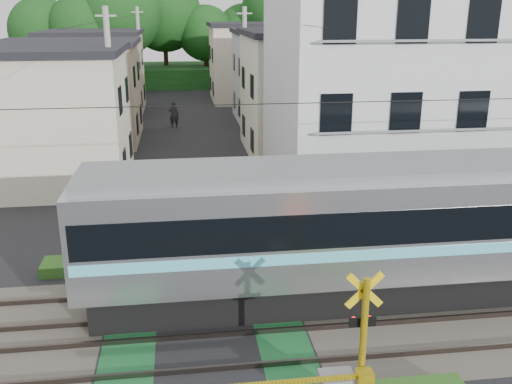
{
  "coord_description": "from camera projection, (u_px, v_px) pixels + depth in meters",
  "views": [
    {
      "loc": [
        -0.41,
        -13.07,
        7.93
      ],
      "look_at": [
        2.01,
        5.0,
        2.02
      ],
      "focal_mm": 40.0,
      "sensor_mm": 36.0,
      "label": 1
    }
  ],
  "objects": [
    {
      "name": "ground",
      "position": [
        205.0,
        328.0,
        14.82
      ],
      "size": [
        120.0,
        120.0,
        0.0
      ],
      "primitive_type": "plane",
      "color": "black"
    },
    {
      "name": "utility_poles",
      "position": [
        168.0,
        73.0,
        35.12
      ],
      "size": [
        7.9,
        42.0,
        8.0
      ],
      "color": "#A5A5A0",
      "rests_on": "ground"
    },
    {
      "name": "apartment_block",
      "position": [
        398.0,
        91.0,
        23.41
      ],
      "size": [
        10.2,
        8.36,
        9.3
      ],
      "color": "silver",
      "rests_on": "ground"
    },
    {
      "name": "weed_patches",
      "position": [
        272.0,
        318.0,
        14.9
      ],
      "size": [
        10.25,
        8.8,
        0.4
      ],
      "color": "#2D5E1E",
      "rests_on": "ground"
    },
    {
      "name": "houses_row",
      "position": [
        189.0,
        81.0,
        38.29
      ],
      "size": [
        22.07,
        31.35,
        6.8
      ],
      "color": "beige",
      "rests_on": "ground"
    },
    {
      "name": "commuter_train",
      "position": [
        419.0,
        225.0,
        16.08
      ],
      "size": [
        18.95,
        2.99,
        3.94
      ],
      "color": "black",
      "rests_on": "ground"
    },
    {
      "name": "crossing_signal_near",
      "position": [
        341.0,
        383.0,
        11.48
      ],
      "size": [
        4.74,
        0.65,
        3.09
      ],
      "color": "yellow",
      "rests_on": "ground"
    },
    {
      "name": "tree_hill",
      "position": [
        194.0,
        31.0,
        58.45
      ],
      "size": [
        40.0,
        13.98,
        11.81
      ],
      "color": "#184617",
      "rests_on": "ground"
    },
    {
      "name": "crossing_signal_far",
      "position": [
        116.0,
        251.0,
        17.72
      ],
      "size": [
        4.74,
        0.65,
        3.09
      ],
      "color": "yellow",
      "rests_on": "ground"
    },
    {
      "name": "pedestrian",
      "position": [
        174.0,
        115.0,
        39.19
      ],
      "size": [
        0.69,
        0.48,
        1.83
      ],
      "primitive_type": "imported",
      "rotation": [
        0.0,
        0.0,
        3.08
      ],
      "color": "#252129",
      "rests_on": "ground"
    },
    {
      "name": "track_bed",
      "position": [
        205.0,
        326.0,
        14.81
      ],
      "size": [
        120.0,
        120.0,
        0.14
      ],
      "color": "#47423A",
      "rests_on": "ground"
    },
    {
      "name": "catenary",
      "position": [
        438.0,
        183.0,
        14.47
      ],
      "size": [
        60.0,
        5.04,
        7.0
      ],
      "color": "#2D2D33",
      "rests_on": "ground"
    }
  ]
}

